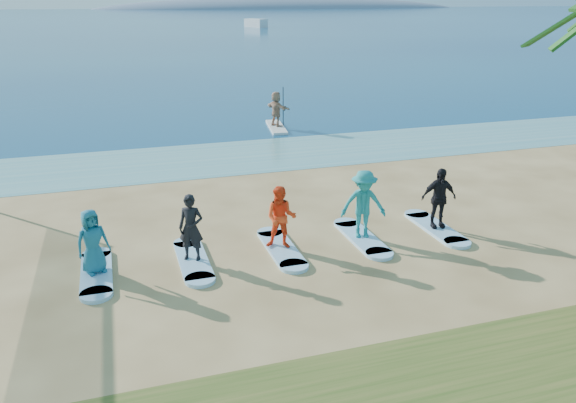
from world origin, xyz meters
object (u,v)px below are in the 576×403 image
object	(u,v)px
surfboard_1	(193,260)
surfboard_2	(281,249)
paddleboard	(276,127)
boat_offshore_b	(256,27)
student_1	(191,228)
paddleboarder	(276,109)
surfboard_4	(436,228)
surfboard_3	(362,238)
student_4	(439,198)
surfboard_0	(96,273)
student_3	(363,204)
student_0	(92,241)
student_2	(281,218)

from	to	relation	value
surfboard_1	surfboard_2	bearing A→B (deg)	0.00
paddleboard	boat_offshore_b	size ratio (longest dim) A/B	0.57
boat_offshore_b	student_1	distance (m)	110.47
boat_offshore_b	surfboard_1	distance (m)	110.47
paddleboarder	surfboard_4	world-z (taller)	paddleboarder
paddleboard	surfboard_3	size ratio (longest dim) A/B	1.36
surfboard_2	paddleboard	bearing A→B (deg)	74.03
paddleboard	surfboard_4	size ratio (longest dim) A/B	1.36
student_1	student_4	bearing A→B (deg)	24.06
paddleboard	boat_offshore_b	world-z (taller)	boat_offshore_b
surfboard_0	student_3	world-z (taller)	student_3
paddleboarder	student_0	distance (m)	15.93
paddleboard	paddleboarder	size ratio (longest dim) A/B	1.79
student_2	student_3	distance (m)	2.25
paddleboarder	student_2	xyz separation A→B (m)	(-3.88, -13.55, -0.06)
surfboard_1	student_1	xyz separation A→B (m)	(0.00, 0.00, 0.86)
paddleboard	student_2	bearing A→B (deg)	-97.42
paddleboard	surfboard_1	bearing A→B (deg)	-105.77
surfboard_0	surfboard_3	xyz separation A→B (m)	(6.74, 0.00, 0.00)
student_2	student_4	size ratio (longest dim) A/B	0.96
surfboard_0	surfboard_2	bearing A→B (deg)	0.00
student_1	student_2	xyz separation A→B (m)	(2.25, 0.00, -0.01)
surfboard_2	surfboard_3	size ratio (longest dim) A/B	1.00
surfboard_4	student_4	xyz separation A→B (m)	(0.00, 0.00, 0.89)
paddleboard	paddleboarder	xyz separation A→B (m)	(0.00, 0.00, 0.90)
paddleboard	student_2	distance (m)	14.12
surfboard_1	student_1	size ratio (longest dim) A/B	1.34
surfboard_0	surfboard_1	distance (m)	2.25
boat_offshore_b	surfboard_3	bearing A→B (deg)	-127.30
boat_offshore_b	surfboard_3	xyz separation A→B (m)	(-24.64, -106.56, 0.04)
paddleboard	boat_offshore_b	distance (m)	95.81
surfboard_3	student_4	size ratio (longest dim) A/B	1.31
surfboard_2	student_3	xyz separation A→B (m)	(2.25, 0.00, 0.96)
student_0	student_3	size ratio (longest dim) A/B	0.84
paddleboarder	surfboard_0	bearing A→B (deg)	124.76
paddleboarder	student_0	world-z (taller)	paddleboarder
surfboard_2	surfboard_4	xyz separation A→B (m)	(4.49, 0.00, 0.00)
surfboard_4	student_4	bearing A→B (deg)	0.00
paddleboard	student_4	distance (m)	13.59
surfboard_2	boat_offshore_b	bearing A→B (deg)	75.84
boat_offshore_b	student_0	size ratio (longest dim) A/B	3.44
paddleboard	student_4	xyz separation A→B (m)	(0.61, -13.55, 0.87)
boat_offshore_b	student_1	xyz separation A→B (m)	(-29.14, -106.56, 0.91)
paddleboarder	student_1	distance (m)	14.87
student_1	student_3	xyz separation A→B (m)	(4.49, 0.00, 0.09)
boat_offshore_b	student_1	world-z (taller)	student_1
paddleboarder	student_1	size ratio (longest dim) A/B	1.02
student_2	student_0	bearing A→B (deg)	-155.77
boat_offshore_b	surfboard_4	xyz separation A→B (m)	(-22.40, -106.56, 0.04)
student_3	surfboard_4	world-z (taller)	student_3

